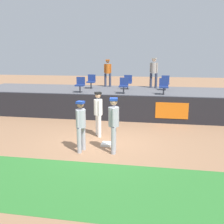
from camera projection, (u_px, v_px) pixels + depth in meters
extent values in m
plane|color=#936B4C|center=(102.00, 145.00, 9.37)|extent=(60.00, 60.00, 0.00)
cube|color=#2D722D|center=(76.00, 185.00, 6.50)|extent=(18.00, 2.80, 0.01)
cube|color=white|center=(107.00, 144.00, 9.35)|extent=(0.40, 0.40, 0.08)
cylinder|color=white|center=(97.00, 124.00, 10.48)|extent=(0.15, 0.15, 0.87)
cylinder|color=white|center=(99.00, 126.00, 10.19)|extent=(0.15, 0.15, 0.87)
cylinder|color=white|center=(98.00, 107.00, 10.18)|extent=(0.45, 0.45, 0.61)
sphere|color=tan|center=(98.00, 95.00, 10.07)|extent=(0.23, 0.23, 0.23)
cube|color=black|center=(98.00, 93.00, 10.06)|extent=(0.32, 0.32, 0.08)
cylinder|color=white|center=(97.00, 106.00, 10.36)|extent=(0.09, 0.09, 0.57)
cylinder|color=white|center=(99.00, 108.00, 9.98)|extent=(0.09, 0.09, 0.57)
ellipsoid|color=brown|center=(99.00, 112.00, 10.44)|extent=(0.20, 0.23, 0.28)
cylinder|color=#9EA3AD|center=(114.00, 138.00, 8.75)|extent=(0.15, 0.15, 0.90)
cylinder|color=#9EA3AD|center=(113.00, 141.00, 8.43)|extent=(0.15, 0.15, 0.90)
cylinder|color=#9EA3AD|center=(114.00, 117.00, 8.43)|extent=(0.38, 0.38, 0.63)
sphere|color=tan|center=(114.00, 102.00, 8.32)|extent=(0.23, 0.23, 0.23)
cube|color=#193899|center=(114.00, 99.00, 8.31)|extent=(0.27, 0.27, 0.08)
cylinder|color=#9EA3AD|center=(114.00, 115.00, 8.63)|extent=(0.09, 0.09, 0.59)
cylinder|color=#9EA3AD|center=(113.00, 118.00, 8.22)|extent=(0.09, 0.09, 0.59)
cylinder|color=#9EA3AD|center=(83.00, 138.00, 8.81)|extent=(0.14, 0.14, 0.84)
cylinder|color=#9EA3AD|center=(79.00, 141.00, 8.53)|extent=(0.14, 0.14, 0.84)
cylinder|color=#9EA3AD|center=(81.00, 118.00, 8.52)|extent=(0.38, 0.38, 0.59)
sphere|color=#8C6647|center=(80.00, 105.00, 8.42)|extent=(0.22, 0.22, 0.22)
cube|color=#193899|center=(80.00, 102.00, 8.41)|extent=(0.27, 0.27, 0.08)
cylinder|color=#9EA3AD|center=(83.00, 117.00, 8.70)|extent=(0.09, 0.09, 0.55)
cylinder|color=#9EA3AD|center=(78.00, 119.00, 8.34)|extent=(0.09, 0.09, 0.55)
cube|color=black|center=(117.00, 108.00, 12.66)|extent=(18.00, 0.24, 1.26)
cube|color=orange|center=(172.00, 111.00, 12.10)|extent=(1.50, 0.02, 0.76)
cube|color=#59595E|center=(124.00, 100.00, 15.15)|extent=(18.00, 4.80, 1.14)
cylinder|color=#4C4C51|center=(124.00, 90.00, 13.80)|extent=(0.08, 0.08, 0.40)
cube|color=navy|center=(124.00, 86.00, 13.76)|extent=(0.46, 0.44, 0.08)
cube|color=navy|center=(124.00, 81.00, 13.89)|extent=(0.46, 0.06, 0.40)
cylinder|color=#4C4C51|center=(164.00, 91.00, 13.45)|extent=(0.08, 0.08, 0.40)
cube|color=navy|center=(164.00, 87.00, 13.41)|extent=(0.47, 0.44, 0.08)
cube|color=navy|center=(164.00, 82.00, 13.54)|extent=(0.47, 0.06, 0.40)
cylinder|color=#4C4C51|center=(128.00, 86.00, 15.53)|extent=(0.08, 0.08, 0.40)
cube|color=navy|center=(128.00, 83.00, 15.49)|extent=(0.47, 0.44, 0.08)
cube|color=navy|center=(128.00, 78.00, 15.62)|extent=(0.47, 0.06, 0.40)
cylinder|color=#4C4C51|center=(165.00, 87.00, 15.16)|extent=(0.08, 0.08, 0.40)
cube|color=navy|center=(165.00, 83.00, 15.12)|extent=(0.45, 0.44, 0.08)
cube|color=navy|center=(165.00, 79.00, 15.25)|extent=(0.45, 0.06, 0.40)
cylinder|color=#4C4C51|center=(91.00, 85.00, 15.91)|extent=(0.08, 0.08, 0.40)
cube|color=navy|center=(91.00, 82.00, 15.87)|extent=(0.47, 0.44, 0.08)
cube|color=navy|center=(92.00, 78.00, 16.00)|extent=(0.47, 0.06, 0.40)
cylinder|color=#4C4C51|center=(80.00, 89.00, 14.21)|extent=(0.08, 0.08, 0.40)
cube|color=navy|center=(80.00, 85.00, 14.17)|extent=(0.47, 0.44, 0.08)
cube|color=navy|center=(81.00, 81.00, 14.30)|extent=(0.47, 0.06, 0.40)
cylinder|color=#33384C|center=(110.00, 80.00, 16.81)|extent=(0.14, 0.14, 0.85)
cylinder|color=#33384C|center=(105.00, 80.00, 16.87)|extent=(0.14, 0.14, 0.85)
cylinder|color=#BF5919|center=(108.00, 69.00, 16.68)|extent=(0.34, 0.34, 0.60)
sphere|color=#8C6647|center=(108.00, 61.00, 16.58)|extent=(0.22, 0.22, 0.22)
cube|color=#BF5919|center=(108.00, 60.00, 16.57)|extent=(0.24, 0.24, 0.08)
cylinder|color=#BF5919|center=(111.00, 68.00, 16.64)|extent=(0.09, 0.09, 0.56)
cylinder|color=#BF5919|center=(105.00, 68.00, 16.72)|extent=(0.09, 0.09, 0.56)
cylinder|color=#33384C|center=(156.00, 81.00, 16.13)|extent=(0.15, 0.15, 0.90)
cylinder|color=#33384C|center=(151.00, 80.00, 16.27)|extent=(0.15, 0.15, 0.90)
cylinder|color=#A5998C|center=(154.00, 68.00, 16.03)|extent=(0.43, 0.43, 0.64)
sphere|color=beige|center=(154.00, 60.00, 15.93)|extent=(0.24, 0.24, 0.24)
cube|color=#A5998C|center=(154.00, 58.00, 15.91)|extent=(0.31, 0.31, 0.08)
cylinder|color=#A5998C|center=(157.00, 68.00, 15.94)|extent=(0.09, 0.09, 0.60)
cylinder|color=#A5998C|center=(151.00, 68.00, 16.12)|extent=(0.09, 0.09, 0.60)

